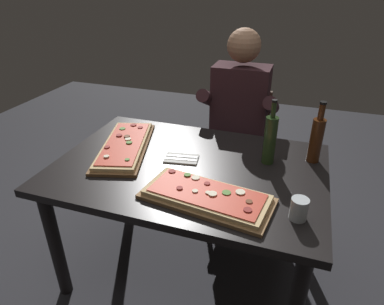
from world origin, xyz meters
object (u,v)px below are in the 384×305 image
wine_bottle_dark (316,138)px  pizza_rectangular_front (207,196)px  dining_table (189,180)px  pizza_rectangular_left (125,145)px  seated_diner (238,117)px  tumbler_near_camera (299,209)px  diner_chair (239,142)px  oil_bottle_amber (270,139)px

wine_bottle_dark → pizza_rectangular_front: bearing=-130.0°
dining_table → pizza_rectangular_left: 0.43m
pizza_rectangular_left → seated_diner: (0.52, 0.67, -0.02)m
dining_table → tumbler_near_camera: bearing=-25.1°
seated_diner → tumbler_near_camera: bearing=-65.3°
pizza_rectangular_front → seated_diner: seated_diner is taller
tumbler_near_camera → seated_diner: size_ratio=0.07×
pizza_rectangular_left → diner_chair: diner_chair is taller
pizza_rectangular_left → dining_table: bearing=-8.4°
wine_bottle_dark → pizza_rectangular_left: bearing=-169.0°
diner_chair → dining_table: bearing=-97.1°
dining_table → oil_bottle_amber: size_ratio=4.00×
tumbler_near_camera → dining_table: bearing=154.9°
tumbler_near_camera → diner_chair: size_ratio=0.11×
oil_bottle_amber → diner_chair: 0.84m
oil_bottle_amber → diner_chair: (-0.28, 0.69, -0.39)m
seated_diner → diner_chair: bearing=90.0°
dining_table → tumbler_near_camera: 0.64m
oil_bottle_amber → diner_chair: bearing=112.0°
dining_table → pizza_rectangular_front: (0.17, -0.26, 0.12)m
pizza_rectangular_left → oil_bottle_amber: bearing=7.4°
dining_table → tumbler_near_camera: tumbler_near_camera is taller
dining_table → pizza_rectangular_front: size_ratio=2.28×
pizza_rectangular_front → wine_bottle_dark: bearing=50.0°
wine_bottle_dark → diner_chair: bearing=130.4°
diner_chair → seated_diner: bearing=-90.0°
dining_table → pizza_rectangular_front: bearing=-56.5°
dining_table → pizza_rectangular_left: pizza_rectangular_left is taller
pizza_rectangular_front → oil_bottle_amber: bearing=63.7°
wine_bottle_dark → tumbler_near_camera: 0.53m
pizza_rectangular_left → seated_diner: seated_diner is taller
pizza_rectangular_left → oil_bottle_amber: 0.81m
pizza_rectangular_front → seated_diner: bearing=93.9°
wine_bottle_dark → oil_bottle_amber: bearing=-157.3°
pizza_rectangular_front → diner_chair: size_ratio=0.70×
pizza_rectangular_left → seated_diner: size_ratio=0.50×
pizza_rectangular_front → diner_chair: diner_chair is taller
pizza_rectangular_front → diner_chair: 1.15m
dining_table → tumbler_near_camera: size_ratio=14.68×
oil_bottle_amber → seated_diner: 0.65m
dining_table → wine_bottle_dark: (0.61, 0.26, 0.23)m
dining_table → pizza_rectangular_left: size_ratio=2.10×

